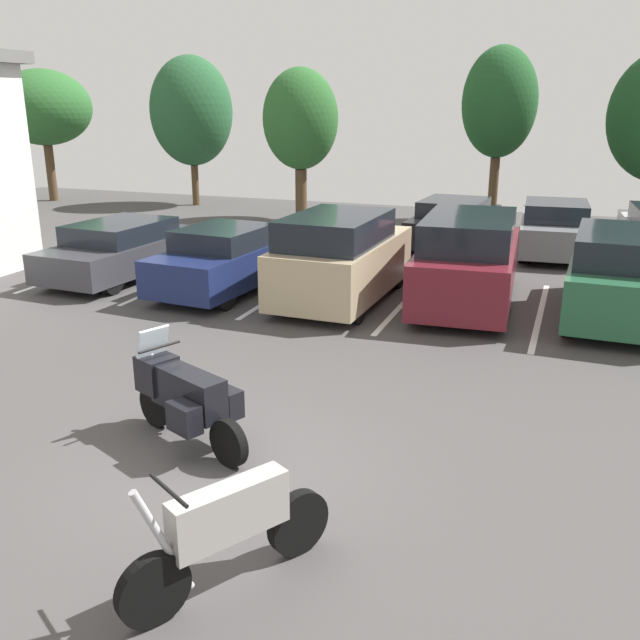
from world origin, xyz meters
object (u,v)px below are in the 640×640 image
object	(u,v)px
car_charcoal	(126,249)
car_far_black	(455,222)
car_navy	(231,258)
motorcycle_second	(229,530)
car_maroon	(468,261)
motorcycle_touring	(184,395)
car_green	(622,276)
car_tan	(341,258)
car_far_grey	(554,228)

from	to	relation	value
car_charcoal	car_far_black	xyz separation A→B (m)	(7.05, 6.62, 0.02)
car_charcoal	car_navy	size ratio (longest dim) A/B	1.02
motorcycle_second	car_maroon	xyz separation A→B (m)	(0.52, 9.99, 0.38)
car_maroon	motorcycle_touring	bearing A→B (deg)	-106.98
motorcycle_second	car_green	distance (m)	10.59
car_tan	car_maroon	bearing A→B (deg)	15.41
motorcycle_second	car_charcoal	xyz separation A→B (m)	(-7.89, 9.59, 0.10)
motorcycle_touring	car_green	bearing A→B (deg)	54.91
motorcycle_second	car_maroon	size ratio (longest dim) A/B	0.39
car_green	car_navy	bearing A→B (deg)	-175.81
motorcycle_second	car_charcoal	distance (m)	12.42
car_tan	car_green	bearing A→B (deg)	7.05
car_maroon	car_far_grey	size ratio (longest dim) A/B	1.03
motorcycle_second	car_far_grey	size ratio (longest dim) A/B	0.40
car_far_black	car_far_grey	size ratio (longest dim) A/B	0.99
car_charcoal	car_navy	xyz separation A→B (m)	(3.07, -0.24, 0.04)
motorcycle_second	car_navy	xyz separation A→B (m)	(-4.83, 9.35, 0.14)
car_far_black	car_far_grey	world-z (taller)	car_far_grey
car_tan	car_far_grey	size ratio (longest dim) A/B	0.92
car_green	car_far_black	size ratio (longest dim) A/B	0.96
car_tan	car_far_grey	bearing A→B (deg)	59.03
car_far_grey	car_charcoal	bearing A→B (deg)	-146.61
motorcycle_second	car_far_black	distance (m)	16.23
motorcycle_touring	car_charcoal	distance (m)	9.49
motorcycle_touring	car_charcoal	size ratio (longest dim) A/B	0.41
car_green	car_far_black	xyz separation A→B (m)	(-4.40, 6.25, -0.19)
car_charcoal	car_maroon	world-z (taller)	car_maroon
motorcycle_touring	car_navy	bearing A→B (deg)	113.04
motorcycle_second	motorcycle_touring	bearing A→B (deg)	128.54
car_charcoal	car_navy	bearing A→B (deg)	-4.49
car_charcoal	car_green	distance (m)	11.46
car_charcoal	car_far_black	distance (m)	9.67
motorcycle_touring	car_far_grey	size ratio (longest dim) A/B	0.42
car_navy	car_far_grey	size ratio (longest dim) A/B	0.99
motorcycle_touring	car_far_black	distance (m)	13.95
car_charcoal	motorcycle_second	bearing A→B (deg)	-50.54
car_charcoal	car_green	bearing A→B (deg)	1.87
car_charcoal	car_far_black	world-z (taller)	car_far_black
car_green	car_far_grey	distance (m)	6.35
motorcycle_touring	car_green	xyz separation A→B (m)	(5.39, 7.67, 0.24)
car_maroon	car_green	bearing A→B (deg)	-0.41
car_maroon	car_green	size ratio (longest dim) A/B	1.08
car_green	car_far_black	distance (m)	7.64
motorcycle_touring	car_tan	world-z (taller)	car_tan
car_navy	car_tan	distance (m)	2.74
motorcycle_touring	car_maroon	size ratio (longest dim) A/B	0.41
car_navy	car_maroon	distance (m)	5.39
car_navy	car_tan	bearing A→B (deg)	-1.80
car_tan	car_far_black	bearing A→B (deg)	79.74
car_far_grey	car_tan	bearing A→B (deg)	-120.97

